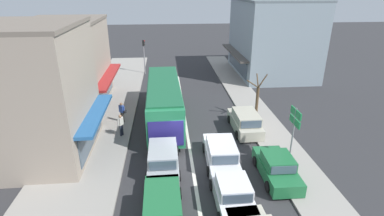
# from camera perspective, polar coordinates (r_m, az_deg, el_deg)

# --- Properties ---
(ground_plane) EXTENTS (140.00, 140.00, 0.00)m
(ground_plane) POSITION_cam_1_polar(r_m,az_deg,el_deg) (19.99, -0.30, -8.69)
(ground_plane) COLOR #2D2D30
(lane_centre_line) EXTENTS (0.20, 28.00, 0.01)m
(lane_centre_line) POSITION_cam_1_polar(r_m,az_deg,el_deg) (23.49, -1.12, -3.64)
(lane_centre_line) COLOR silver
(lane_centre_line) RESTS_ON ground
(sidewalk_left) EXTENTS (5.20, 44.00, 0.14)m
(sidewalk_left) POSITION_cam_1_polar(r_m,az_deg,el_deg) (25.80, -16.70, -2.00)
(sidewalk_left) COLOR gray
(sidewalk_left) RESTS_ON ground
(kerb_right) EXTENTS (2.80, 44.00, 0.12)m
(kerb_right) POSITION_cam_1_polar(r_m,az_deg,el_deg) (26.35, 12.14, -1.02)
(kerb_right) COLOR gray
(kerb_right) RESTS_ON ground
(shopfront_corner_near) EXTENTS (8.52, 7.31, 8.38)m
(shopfront_corner_near) POSITION_cam_1_polar(r_m,az_deg,el_deg) (20.91, -29.62, 2.33)
(shopfront_corner_near) COLOR gray
(shopfront_corner_near) RESTS_ON ground
(shopfront_mid_block) EXTENTS (7.33, 9.24, 7.65)m
(shopfront_mid_block) POSITION_cam_1_polar(r_m,az_deg,el_deg) (28.64, -22.96, 7.54)
(shopfront_mid_block) COLOR gray
(shopfront_mid_block) RESTS_ON ground
(building_right_far) EXTENTS (9.28, 11.28, 8.86)m
(building_right_far) POSITION_cam_1_polar(r_m,az_deg,el_deg) (38.25, 15.07, 12.84)
(building_right_far) COLOR #84939E
(building_right_far) RESTS_ON ground
(city_bus) EXTENTS (2.91, 10.91, 3.23)m
(city_bus) POSITION_cam_1_polar(r_m,az_deg,el_deg) (23.96, -5.36, 1.70)
(city_bus) COLOR #237A4C
(city_bus) RESTS_ON ground
(wagon_behind_bus_mid) EXTENTS (1.99, 4.53, 1.58)m
(wagon_behind_bus_mid) POSITION_cam_1_polar(r_m,az_deg,el_deg) (14.73, -5.62, -18.31)
(wagon_behind_bus_mid) COLOR #1E6638
(wagon_behind_bus_mid) RESTS_ON ground
(sedan_behind_bus_near) EXTENTS (1.92, 4.21, 1.47)m
(sedan_behind_bus_near) POSITION_cam_1_polar(r_m,az_deg,el_deg) (15.67, 7.77, -15.93)
(sedan_behind_bus_near) COLOR silver
(sedan_behind_bus_near) RESTS_ON ground
(wagon_adjacent_lane_lead) EXTENTS (2.04, 4.55, 1.58)m
(wagon_adjacent_lane_lead) POSITION_cam_1_polar(r_m,az_deg,el_deg) (18.66, 5.53, -8.59)
(wagon_adjacent_lane_lead) COLOR silver
(wagon_adjacent_lane_lead) RESTS_ON ground
(wagon_queue_far_back) EXTENTS (1.94, 4.50, 1.58)m
(wagon_queue_far_back) POSITION_cam_1_polar(r_m,az_deg,el_deg) (18.20, -5.52, -9.48)
(wagon_queue_far_back) COLOR #9EA3A8
(wagon_queue_far_back) RESTS_ON ground
(parked_sedan_kerb_front) EXTENTS (1.95, 4.23, 1.47)m
(parked_sedan_kerb_front) POSITION_cam_1_polar(r_m,az_deg,el_deg) (18.08, 15.82, -10.87)
(parked_sedan_kerb_front) COLOR #1E6638
(parked_sedan_kerb_front) RESTS_ON ground
(parked_wagon_kerb_second) EXTENTS (1.97, 4.51, 1.58)m
(parked_wagon_kerb_second) POSITION_cam_1_polar(r_m,az_deg,el_deg) (23.01, 10.07, -2.55)
(parked_wagon_kerb_second) COLOR #B7B29E
(parked_wagon_kerb_second) RESTS_ON ground
(traffic_light_downstreet) EXTENTS (0.33, 0.24, 4.20)m
(traffic_light_downstreet) POSITION_cam_1_polar(r_m,az_deg,el_deg) (37.40, -9.16, 10.65)
(traffic_light_downstreet) COLOR gray
(traffic_light_downstreet) RESTS_ON ground
(directional_road_sign) EXTENTS (0.10, 1.40, 3.60)m
(directional_road_sign) POSITION_cam_1_polar(r_m,az_deg,el_deg) (18.99, 18.98, -2.55)
(directional_road_sign) COLOR gray
(directional_road_sign) RESTS_ON ground
(street_tree_right) EXTENTS (1.68, 1.44, 3.78)m
(street_tree_right) POSITION_cam_1_polar(r_m,az_deg,el_deg) (25.00, 12.31, 1.80)
(street_tree_right) COLOR brown
(street_tree_right) RESTS_ON ground
(pedestrian_with_handbag_near) EXTENTS (0.62, 0.47, 1.63)m
(pedestrian_with_handbag_near) POSITION_cam_1_polar(r_m,az_deg,el_deg) (24.31, -13.19, -0.58)
(pedestrian_with_handbag_near) COLOR #4C4742
(pedestrian_with_handbag_near) RESTS_ON sidewalk_left
(pedestrian_browsing_midblock) EXTENTS (0.38, 0.49, 1.63)m
(pedestrian_browsing_midblock) POSITION_cam_1_polar(r_m,az_deg,el_deg) (22.15, -13.41, -2.94)
(pedestrian_browsing_midblock) COLOR #232838
(pedestrian_browsing_midblock) RESTS_ON sidewalk_left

